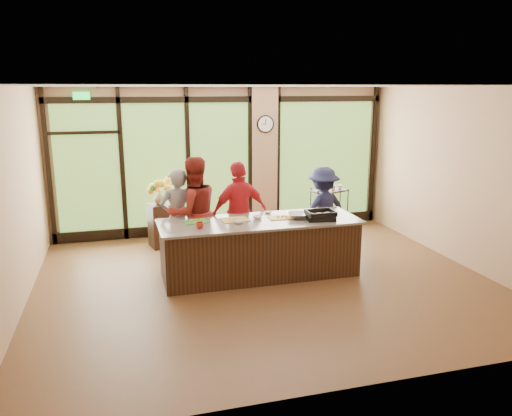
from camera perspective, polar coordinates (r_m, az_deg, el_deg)
floor at (r=7.96m, az=1.00°, el=-8.37°), size 7.00×7.00×0.00m
ceiling at (r=7.38m, az=1.10°, el=13.77°), size 7.00×7.00×0.00m
back_wall at (r=10.40m, az=-3.66°, el=5.39°), size 7.00×0.00×7.00m
left_wall at (r=7.37m, az=-26.06°, el=0.63°), size 0.00×6.00×6.00m
right_wall at (r=9.15m, az=22.62°, el=3.25°), size 0.00×6.00×6.00m
window_wall at (r=10.41m, az=-2.72°, el=4.82°), size 6.90×0.12×3.00m
island_base at (r=8.08m, az=0.41°, el=-4.71°), size 3.10×1.00×0.88m
countertop at (r=7.95m, az=0.42°, el=-1.56°), size 3.20×1.10×0.04m
wall_clock at (r=10.40m, az=1.08°, el=9.57°), size 0.36×0.04×0.36m
cook_left at (r=8.50m, az=-8.95°, el=-1.13°), size 0.68×0.52×1.68m
cook_midleft at (r=8.39m, az=-7.15°, el=-0.56°), size 1.06×0.91×1.88m
cook_midright at (r=8.54m, az=-1.90°, el=-0.57°), size 1.12×0.67×1.78m
cook_right at (r=9.24m, az=7.62°, el=-0.21°), size 1.13×0.81×1.59m
roasting_pan at (r=8.04m, az=7.39°, el=-1.07°), size 0.49×0.41×0.08m
mixing_bowl at (r=8.09m, az=4.82°, el=-0.86°), size 0.43×0.43×0.09m
cutting_board_left at (r=7.91m, az=-6.91°, el=-1.55°), size 0.41×0.33×0.01m
cutting_board_center at (r=7.97m, az=-2.46°, el=-1.34°), size 0.46×0.36×0.01m
cutting_board_right at (r=8.09m, az=2.81°, el=-1.11°), size 0.41×0.32×0.01m
prep_bowl_near at (r=7.76m, az=-1.99°, el=-1.59°), size 0.19×0.19×0.05m
prep_bowl_mid at (r=8.03m, az=0.16°, el=-1.09°), size 0.18×0.18×0.05m
prep_bowl_far at (r=8.39m, az=1.37°, el=-0.50°), size 0.15×0.15×0.03m
red_ramekin at (r=7.53m, az=-6.46°, el=-1.99°), size 0.15×0.15×0.09m
flower_stand at (r=9.70m, az=-10.78°, el=-1.95°), size 0.50×0.50×0.84m
flower_vase at (r=9.57m, az=-10.92°, el=1.20°), size 0.30×0.30×0.26m
bar_cart at (r=10.55m, az=8.34°, el=0.42°), size 0.84×0.66×1.00m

